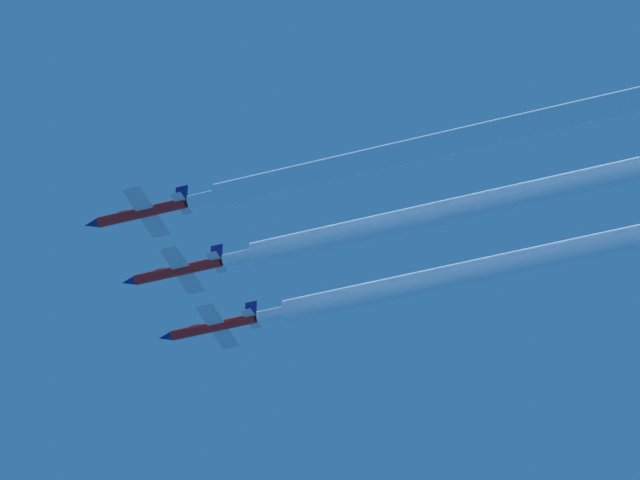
% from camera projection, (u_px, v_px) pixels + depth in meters
% --- Properties ---
extents(jet_far_left, '(7.60, 11.07, 2.66)m').
position_uv_depth(jet_far_left, '(139.00, 213.00, 233.96)').
color(jet_far_left, red).
extents(jet_inner_left, '(7.60, 11.07, 2.66)m').
position_uv_depth(jet_inner_left, '(175.00, 271.00, 240.38)').
color(jet_inner_left, red).
extents(jet_center, '(7.60, 11.07, 2.66)m').
position_uv_depth(jet_center, '(211.00, 327.00, 247.82)').
color(jet_center, red).
extents(smoke_trail_far_left, '(2.30, 74.93, 2.30)m').
position_uv_depth(smoke_trail_far_left, '(569.00, 115.00, 222.85)').
color(smoke_trail_far_left, white).
extents(smoke_trail_inner_left, '(2.30, 79.67, 2.30)m').
position_uv_depth(smoke_trail_inner_left, '(620.00, 173.00, 228.65)').
color(smoke_trail_inner_left, white).
extents(smoke_trail_center, '(2.30, 77.77, 2.30)m').
position_uv_depth(smoke_trail_center, '(634.00, 237.00, 236.33)').
color(smoke_trail_center, white).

